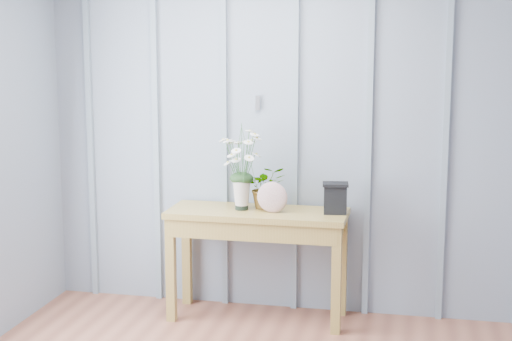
% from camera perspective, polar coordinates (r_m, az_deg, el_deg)
% --- Properties ---
extents(room_shell, '(4.00, 4.50, 2.50)m').
position_cam_1_polar(room_shell, '(3.97, 3.42, 10.96)').
color(room_shell, '#828FA1').
rests_on(room_shell, ground).
extents(sideboard, '(1.20, 0.45, 0.75)m').
position_cam_1_polar(sideboard, '(5.27, 0.12, -4.14)').
color(sideboard, olive).
rests_on(sideboard, ground).
extents(daisy_vase, '(0.39, 0.30, 0.56)m').
position_cam_1_polar(daisy_vase, '(5.21, -1.06, 0.88)').
color(daisy_vase, black).
rests_on(daisy_vase, sideboard).
extents(spider_plant, '(0.32, 0.30, 0.29)m').
position_cam_1_polar(spider_plant, '(5.29, 0.74, -1.21)').
color(spider_plant, '#173417').
rests_on(spider_plant, sideboard).
extents(felt_disc_vessel, '(0.21, 0.07, 0.21)m').
position_cam_1_polar(felt_disc_vessel, '(5.16, 1.19, -1.96)').
color(felt_disc_vessel, '#884659').
rests_on(felt_disc_vessel, sideboard).
extents(carved_box, '(0.18, 0.15, 0.20)m').
position_cam_1_polar(carved_box, '(5.16, 5.79, -1.99)').
color(carved_box, black).
rests_on(carved_box, sideboard).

